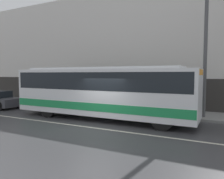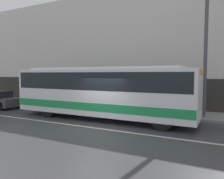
% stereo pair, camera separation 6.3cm
% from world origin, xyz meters
% --- Properties ---
extents(ground_plane, '(60.00, 60.00, 0.00)m').
position_xyz_m(ground_plane, '(0.00, 0.00, 0.00)').
color(ground_plane, '#38383A').
extents(sidewalk, '(60.00, 3.04, 0.14)m').
position_xyz_m(sidewalk, '(0.00, 5.52, 0.07)').
color(sidewalk, gray).
rests_on(sidewalk, ground_plane).
extents(building_facade, '(60.00, 0.35, 9.60)m').
position_xyz_m(building_facade, '(0.00, 7.18, 4.63)').
color(building_facade, silver).
rests_on(building_facade, ground_plane).
extents(lane_stripe, '(54.00, 0.14, 0.01)m').
position_xyz_m(lane_stripe, '(0.00, 0.00, 0.00)').
color(lane_stripe, beige).
rests_on(lane_stripe, ground_plane).
extents(transit_bus, '(11.27, 2.60, 3.14)m').
position_xyz_m(transit_bus, '(-0.87, 2.19, 1.77)').
color(transit_bus, white).
rests_on(transit_bus, ground_plane).
extents(utility_pole_near, '(0.21, 0.21, 8.91)m').
position_xyz_m(utility_pole_near, '(4.73, 4.81, 4.60)').
color(utility_pole_near, '#4C4C4F').
rests_on(utility_pole_near, sidewalk).
extents(pedestrian_waiting, '(0.36, 0.36, 1.71)m').
position_xyz_m(pedestrian_waiting, '(-2.60, 5.96, 0.94)').
color(pedestrian_waiting, navy).
rests_on(pedestrian_waiting, sidewalk).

